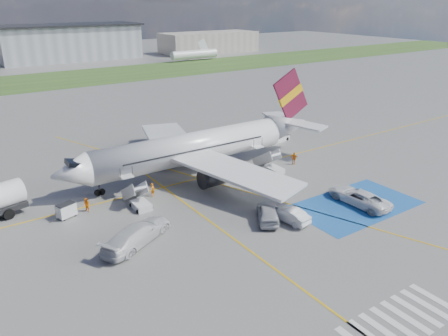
{
  "coord_description": "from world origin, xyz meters",
  "views": [
    {
      "loc": [
        -25.71,
        -31.3,
        20.91
      ],
      "look_at": [
        -0.54,
        5.74,
        3.5
      ],
      "focal_mm": 35.0,
      "sensor_mm": 36.0,
      "label": 1
    }
  ],
  "objects_px": {
    "van_white_b": "(137,231)",
    "car_silver_a": "(268,213)",
    "airliner": "(201,146)",
    "gpu_cart": "(66,211)",
    "car_silver_b": "(289,215)",
    "van_white_a": "(359,195)",
    "belt_loader": "(277,139)"
  },
  "relations": [
    {
      "from": "van_white_b",
      "to": "car_silver_a",
      "type": "bearing_deg",
      "value": -132.82
    },
    {
      "from": "airliner",
      "to": "gpu_cart",
      "type": "height_order",
      "value": "airliner"
    },
    {
      "from": "airliner",
      "to": "car_silver_b",
      "type": "distance_m",
      "value": 16.94
    },
    {
      "from": "car_silver_b",
      "to": "van_white_b",
      "type": "bearing_deg",
      "value": -27.64
    },
    {
      "from": "van_white_a",
      "to": "gpu_cart",
      "type": "bearing_deg",
      "value": -28.99
    },
    {
      "from": "gpu_cart",
      "to": "car_silver_a",
      "type": "bearing_deg",
      "value": -54.25
    },
    {
      "from": "car_silver_b",
      "to": "van_white_a",
      "type": "height_order",
      "value": "van_white_a"
    },
    {
      "from": "gpu_cart",
      "to": "van_white_a",
      "type": "distance_m",
      "value": 30.93
    },
    {
      "from": "gpu_cart",
      "to": "car_silver_b",
      "type": "distance_m",
      "value": 22.64
    },
    {
      "from": "van_white_a",
      "to": "belt_loader",
      "type": "bearing_deg",
      "value": -109.01
    },
    {
      "from": "airliner",
      "to": "car_silver_a",
      "type": "height_order",
      "value": "airliner"
    },
    {
      "from": "airliner",
      "to": "car_silver_a",
      "type": "xyz_separation_m",
      "value": [
        -1.55,
        -15.37,
        -2.54
      ]
    },
    {
      "from": "car_silver_b",
      "to": "belt_loader",
      "type": "bearing_deg",
      "value": -137.54
    },
    {
      "from": "airliner",
      "to": "belt_loader",
      "type": "xyz_separation_m",
      "value": [
        16.38,
        4.0,
        -3.04
      ]
    },
    {
      "from": "van_white_a",
      "to": "car_silver_b",
      "type": "bearing_deg",
      "value": -8.3
    },
    {
      "from": "airliner",
      "to": "van_white_b",
      "type": "height_order",
      "value": "airliner"
    },
    {
      "from": "belt_loader",
      "to": "car_silver_a",
      "type": "bearing_deg",
      "value": -139.55
    },
    {
      "from": "car_silver_a",
      "to": "car_silver_b",
      "type": "distance_m",
      "value": 2.13
    },
    {
      "from": "car_silver_a",
      "to": "car_silver_b",
      "type": "bearing_deg",
      "value": 174.56
    },
    {
      "from": "airliner",
      "to": "belt_loader",
      "type": "height_order",
      "value": "airliner"
    },
    {
      "from": "airliner",
      "to": "van_white_a",
      "type": "relative_size",
      "value": 6.55
    },
    {
      "from": "belt_loader",
      "to": "van_white_b",
      "type": "xyz_separation_m",
      "value": [
        -30.54,
        -16.03,
        0.86
      ]
    },
    {
      "from": "car_silver_a",
      "to": "van_white_b",
      "type": "relative_size",
      "value": 0.81
    },
    {
      "from": "airliner",
      "to": "gpu_cart",
      "type": "bearing_deg",
      "value": -169.79
    },
    {
      "from": "belt_loader",
      "to": "airliner",
      "type": "bearing_deg",
      "value": -173.03
    },
    {
      "from": "airliner",
      "to": "van_white_a",
      "type": "bearing_deg",
      "value": -63.1
    },
    {
      "from": "van_white_b",
      "to": "van_white_a",
      "type": "bearing_deg",
      "value": -132.22
    },
    {
      "from": "gpu_cart",
      "to": "van_white_b",
      "type": "bearing_deg",
      "value": -83.78
    },
    {
      "from": "airliner",
      "to": "car_silver_b",
      "type": "bearing_deg",
      "value": -89.73
    },
    {
      "from": "airliner",
      "to": "van_white_a",
      "type": "distance_m",
      "value": 20.25
    },
    {
      "from": "belt_loader",
      "to": "van_white_b",
      "type": "distance_m",
      "value": 34.5
    },
    {
      "from": "airliner",
      "to": "car_silver_b",
      "type": "height_order",
      "value": "airliner"
    }
  ]
}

